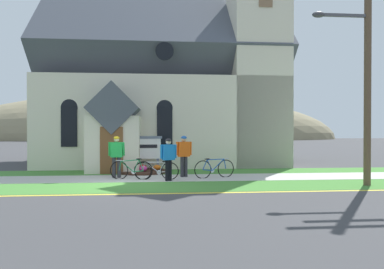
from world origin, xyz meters
TOP-DOWN VIEW (x-y plane):
  - ground at (0.00, 4.00)m, footprint 140.00×140.00m
  - sidewalk_slab at (1.35, 1.42)m, footprint 32.00×2.14m
  - grass_verge at (1.35, -0.80)m, footprint 32.00×2.30m
  - church_lawn at (1.35, 3.52)m, footprint 24.00×2.06m
  - curb_paint_stripe at (1.35, -2.10)m, footprint 28.00×0.16m
  - church_building at (1.76, 8.91)m, footprint 13.64×11.19m
  - church_sign at (0.32, 3.66)m, footprint 1.79×0.26m
  - flower_bed at (0.33, 3.39)m, footprint 2.33×2.33m
  - bicycle_green at (3.34, 1.32)m, footprint 1.72×0.57m
  - bicycle_silver at (0.99, 1.05)m, footprint 1.77×0.24m
  - bicycle_orange at (0.00, 1.13)m, footprint 1.70×0.39m
  - cyclist_in_yellow_jersey at (2.12, 1.68)m, footprint 0.66×0.35m
  - cyclist_in_green_jersey at (1.45, 0.56)m, footprint 0.63×0.38m
  - cyclist_in_orange_jersey at (-0.64, 1.63)m, footprint 0.66×0.29m
  - utility_pole at (8.29, -1.09)m, footprint 3.12×0.28m
  - roadside_conifer at (7.46, 9.19)m, footprint 4.07×4.07m
  - distant_hill at (-2.66, 69.31)m, footprint 90.65×36.48m

SIDE VIEW (x-z plane):
  - ground at x=0.00m, z-range 0.00..0.00m
  - distant_hill at x=-2.66m, z-range -10.62..10.62m
  - curb_paint_stripe at x=1.35m, z-range 0.00..0.01m
  - grass_verge at x=1.35m, z-range 0.00..0.01m
  - church_lawn at x=1.35m, z-range 0.00..0.01m
  - sidewalk_slab at x=1.35m, z-range 0.00..0.01m
  - flower_bed at x=0.33m, z-range -0.09..0.25m
  - bicycle_silver at x=0.99m, z-range -0.02..0.74m
  - bicycle_orange at x=0.00m, z-range -0.04..0.81m
  - bicycle_green at x=3.34m, z-range -0.03..0.80m
  - cyclist_in_green_jersey at x=1.45m, z-range 0.13..1.76m
  - cyclist_in_orange_jersey at x=-0.64m, z-range 0.15..1.85m
  - cyclist_in_yellow_jersey at x=2.12m, z-range 0.15..1.86m
  - church_sign at x=0.32m, z-range 0.25..1.92m
  - church_building at x=1.76m, z-range -1.90..11.06m
  - utility_pole at x=8.29m, z-range 0.45..8.79m
  - roadside_conifer at x=7.46m, z-range 0.81..8.46m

